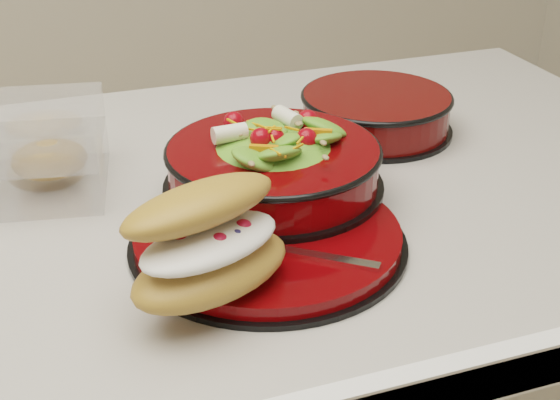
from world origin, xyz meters
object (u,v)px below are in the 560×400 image
object	(u,v)px
pastry_box	(0,153)
dinner_plate	(269,238)
salad_bowl	(273,158)
croissant	(208,242)
fork	(291,251)
extra_bowl	(376,111)

from	to	relation	value
pastry_box	dinner_plate	bearing A→B (deg)	-31.82
salad_bowl	croissant	size ratio (longest dim) A/B	1.38
pastry_box	salad_bowl	bearing A→B (deg)	-15.80
fork	pastry_box	distance (m)	0.37
dinner_plate	salad_bowl	size ratio (longest dim) A/B	1.16
salad_bowl	extra_bowl	world-z (taller)	salad_bowl
pastry_box	extra_bowl	bearing A→B (deg)	11.68
fork	extra_bowl	bearing A→B (deg)	-0.44
salad_bowl	extra_bowl	bearing A→B (deg)	37.13
croissant	fork	size ratio (longest dim) A/B	1.30
dinner_plate	extra_bowl	xyz separation A→B (m)	(0.23, 0.24, 0.02)
croissant	fork	bearing A→B (deg)	-3.96
dinner_plate	extra_bowl	size ratio (longest dim) A/B	1.37
fork	pastry_box	size ratio (longest dim) A/B	0.53
dinner_plate	salad_bowl	distance (m)	0.10
pastry_box	extra_bowl	world-z (taller)	pastry_box
dinner_plate	croissant	size ratio (longest dim) A/B	1.60
fork	extra_bowl	xyz separation A→B (m)	(0.23, 0.28, 0.01)
dinner_plate	pastry_box	xyz separation A→B (m)	(-0.25, 0.23, 0.03)
dinner_plate	croissant	bearing A→B (deg)	-136.32
salad_bowl	pastry_box	distance (m)	0.31
fork	pastry_box	xyz separation A→B (m)	(-0.25, 0.27, 0.02)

